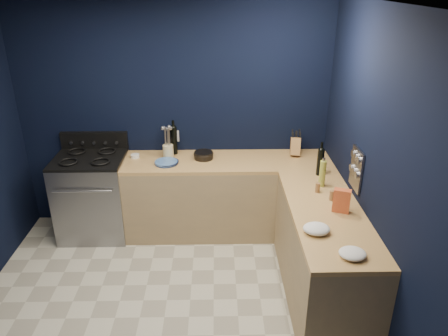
{
  "coord_description": "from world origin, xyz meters",
  "views": [
    {
      "loc": [
        0.47,
        -2.93,
        2.77
      ],
      "look_at": [
        0.55,
        1.0,
        1.0
      ],
      "focal_mm": 34.35,
      "sensor_mm": 36.0,
      "label": 1
    }
  ],
  "objects_px": {
    "gas_range": "(94,197)",
    "plate_stack": "(166,163)",
    "crouton_bag": "(342,201)",
    "knife_block": "(295,146)",
    "utensil_crock": "(168,151)"
  },
  "relations": [
    {
      "from": "plate_stack",
      "to": "knife_block",
      "type": "height_order",
      "value": "knife_block"
    },
    {
      "from": "knife_block",
      "to": "crouton_bag",
      "type": "xyz_separation_m",
      "value": [
        0.17,
        -1.31,
        0.01
      ]
    },
    {
      "from": "knife_block",
      "to": "gas_range",
      "type": "bearing_deg",
      "value": -167.18
    },
    {
      "from": "knife_block",
      "to": "crouton_bag",
      "type": "bearing_deg",
      "value": -73.95
    },
    {
      "from": "crouton_bag",
      "to": "knife_block",
      "type": "bearing_deg",
      "value": 118.54
    },
    {
      "from": "plate_stack",
      "to": "utensil_crock",
      "type": "distance_m",
      "value": 0.19
    },
    {
      "from": "crouton_bag",
      "to": "gas_range",
      "type": "bearing_deg",
      "value": 176.35
    },
    {
      "from": "utensil_crock",
      "to": "crouton_bag",
      "type": "distance_m",
      "value": 2.04
    },
    {
      "from": "utensil_crock",
      "to": "knife_block",
      "type": "distance_m",
      "value": 1.44
    },
    {
      "from": "utensil_crock",
      "to": "crouton_bag",
      "type": "xyz_separation_m",
      "value": [
        1.61,
        -1.24,
        0.03
      ]
    },
    {
      "from": "knife_block",
      "to": "crouton_bag",
      "type": "height_order",
      "value": "knife_block"
    },
    {
      "from": "gas_range",
      "to": "crouton_bag",
      "type": "height_order",
      "value": "crouton_bag"
    },
    {
      "from": "gas_range",
      "to": "plate_stack",
      "type": "bearing_deg",
      "value": -4.97
    },
    {
      "from": "gas_range",
      "to": "plate_stack",
      "type": "xyz_separation_m",
      "value": [
        0.86,
        -0.07,
        0.46
      ]
    },
    {
      "from": "gas_range",
      "to": "crouton_bag",
      "type": "distance_m",
      "value": 2.78
    }
  ]
}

